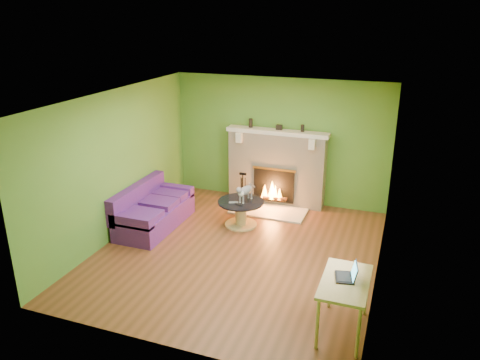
# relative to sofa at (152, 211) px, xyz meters

# --- Properties ---
(floor) EXTENTS (5.00, 5.00, 0.00)m
(floor) POSITION_rel_sofa_xyz_m (1.86, -0.41, -0.31)
(floor) COLOR brown
(floor) RESTS_ON ground
(ceiling) EXTENTS (5.00, 5.00, 0.00)m
(ceiling) POSITION_rel_sofa_xyz_m (1.86, -0.41, 2.29)
(ceiling) COLOR white
(ceiling) RESTS_ON wall_back
(wall_back) EXTENTS (5.00, 0.00, 5.00)m
(wall_back) POSITION_rel_sofa_xyz_m (1.86, 2.09, 0.99)
(wall_back) COLOR #4C7E29
(wall_back) RESTS_ON floor
(wall_front) EXTENTS (5.00, 0.00, 5.00)m
(wall_front) POSITION_rel_sofa_xyz_m (1.86, -2.91, 0.99)
(wall_front) COLOR #4C7E29
(wall_front) RESTS_ON floor
(wall_left) EXTENTS (0.00, 5.00, 5.00)m
(wall_left) POSITION_rel_sofa_xyz_m (-0.39, -0.41, 0.99)
(wall_left) COLOR #4C7E29
(wall_left) RESTS_ON floor
(wall_right) EXTENTS (0.00, 5.00, 5.00)m
(wall_right) POSITION_rel_sofa_xyz_m (4.11, -0.41, 0.99)
(wall_right) COLOR #4C7E29
(wall_right) RESTS_ON floor
(window_frame) EXTENTS (0.00, 1.20, 1.20)m
(window_frame) POSITION_rel_sofa_xyz_m (4.10, -1.31, 1.24)
(window_frame) COLOR silver
(window_frame) RESTS_ON wall_right
(window_pane) EXTENTS (0.00, 1.06, 1.06)m
(window_pane) POSITION_rel_sofa_xyz_m (4.09, -1.31, 1.24)
(window_pane) COLOR white
(window_pane) RESTS_ON wall_right
(fireplace) EXTENTS (2.10, 0.46, 1.58)m
(fireplace) POSITION_rel_sofa_xyz_m (1.86, 1.90, 0.47)
(fireplace) COLOR beige
(fireplace) RESTS_ON floor
(hearth) EXTENTS (1.50, 0.75, 0.03)m
(hearth) POSITION_rel_sofa_xyz_m (1.86, 1.39, -0.29)
(hearth) COLOR beige
(hearth) RESTS_ON floor
(mantel) EXTENTS (2.10, 0.28, 0.08)m
(mantel) POSITION_rel_sofa_xyz_m (1.86, 1.88, 1.23)
(mantel) COLOR beige
(mantel) RESTS_ON fireplace
(sofa) EXTENTS (0.85, 1.76, 0.79)m
(sofa) POSITION_rel_sofa_xyz_m (0.00, 0.00, 0.00)
(sofa) COLOR #451B68
(sofa) RESTS_ON floor
(coffee_table) EXTENTS (0.87, 0.87, 0.49)m
(coffee_table) POSITION_rel_sofa_xyz_m (1.55, 0.59, -0.02)
(coffee_table) COLOR tan
(coffee_table) RESTS_ON floor
(desk) EXTENTS (0.57, 0.99, 0.73)m
(desk) POSITION_rel_sofa_xyz_m (3.81, -1.89, 0.34)
(desk) COLOR tan
(desk) RESTS_ON floor
(cat) EXTENTS (0.34, 0.59, 0.35)m
(cat) POSITION_rel_sofa_xyz_m (1.63, 0.64, 0.36)
(cat) COLOR slate
(cat) RESTS_ON coffee_table
(remote_silver) EXTENTS (0.17, 0.11, 0.02)m
(remote_silver) POSITION_rel_sofa_xyz_m (1.45, 0.47, 0.19)
(remote_silver) COLOR gray
(remote_silver) RESTS_ON coffee_table
(remote_black) EXTENTS (0.16, 0.10, 0.02)m
(remote_black) POSITION_rel_sofa_xyz_m (1.57, 0.41, 0.19)
(remote_black) COLOR black
(remote_black) RESTS_ON coffee_table
(laptop) EXTENTS (0.31, 0.34, 0.22)m
(laptop) POSITION_rel_sofa_xyz_m (3.79, -1.84, 0.54)
(laptop) COLOR black
(laptop) RESTS_ON desk
(fire_tools) EXTENTS (0.18, 0.18, 0.68)m
(fire_tools) POSITION_rel_sofa_xyz_m (1.25, 1.54, 0.07)
(fire_tools) COLOR black
(fire_tools) RESTS_ON hearth
(mantel_vase_left) EXTENTS (0.08, 0.08, 0.18)m
(mantel_vase_left) POSITION_rel_sofa_xyz_m (1.28, 1.91, 1.36)
(mantel_vase_left) COLOR black
(mantel_vase_left) RESTS_ON mantel
(mantel_vase_right) EXTENTS (0.07, 0.07, 0.14)m
(mantel_vase_right) POSITION_rel_sofa_xyz_m (2.37, 1.91, 1.34)
(mantel_vase_right) COLOR black
(mantel_vase_right) RESTS_ON mantel
(mantel_box) EXTENTS (0.12, 0.08, 0.10)m
(mantel_box) POSITION_rel_sofa_xyz_m (1.89, 1.91, 1.32)
(mantel_box) COLOR black
(mantel_box) RESTS_ON mantel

